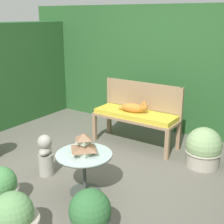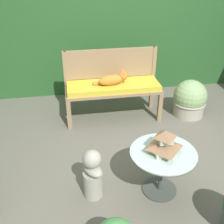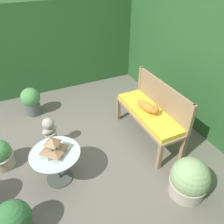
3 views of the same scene
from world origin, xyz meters
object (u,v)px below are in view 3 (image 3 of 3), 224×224
object	(u,v)px
cat	(148,107)
garden_bust	(50,133)
pagoda_birdhouse	(54,147)
potted_plant_hedge_corner	(189,180)
garden_bench	(149,115)
potted_plant_table_far	(14,222)
patio_table	(56,159)
potted_plant_table_near	(31,101)

from	to	relation	value
cat	garden_bust	bearing A→B (deg)	-117.51
garden_bust	pagoda_birdhouse	bearing A→B (deg)	58.94
potted_plant_hedge_corner	garden_bench	bearing A→B (deg)	174.37
pagoda_birdhouse	potted_plant_table_far	bearing A→B (deg)	-47.42
potted_plant_table_far	garden_bench	bearing A→B (deg)	109.75
garden_bench	patio_table	xyz separation A→B (m)	(0.23, -1.59, -0.08)
garden_bust	cat	bearing A→B (deg)	135.91
pagoda_birdhouse	potted_plant_hedge_corner	size ratio (longest dim) A/B	0.50
cat	potted_plant_table_near	size ratio (longest dim) A/B	0.89
potted_plant_table_near	cat	bearing A→B (deg)	46.51
garden_bench	pagoda_birdhouse	distance (m)	1.61
garden_bench	patio_table	world-z (taller)	garden_bench
cat	potted_plant_hedge_corner	distance (m)	1.23
cat	pagoda_birdhouse	size ratio (longest dim) A/B	1.78
garden_bench	cat	xyz separation A→B (m)	(-0.00, -0.03, 0.16)
garden_bench	potted_plant_hedge_corner	xyz separation A→B (m)	(1.17, -0.12, -0.22)
garden_bench	garden_bust	xyz separation A→B (m)	(-0.47, -1.54, -0.20)
patio_table	potted_plant_table_far	bearing A→B (deg)	-47.42
potted_plant_hedge_corner	potted_plant_table_near	bearing A→B (deg)	-150.34
patio_table	pagoda_birdhouse	distance (m)	0.22
cat	potted_plant_table_near	bearing A→B (deg)	-143.66
pagoda_birdhouse	garden_bust	size ratio (longest dim) A/B	0.50
cat	potted_plant_hedge_corner	bearing A→B (deg)	-14.39
potted_plant_hedge_corner	potted_plant_table_far	world-z (taller)	potted_plant_hedge_corner
garden_bench	pagoda_birdhouse	bearing A→B (deg)	-81.87
garden_bench	pagoda_birdhouse	xyz separation A→B (m)	(0.23, -1.59, 0.14)
potted_plant_hedge_corner	potted_plant_table_near	world-z (taller)	potted_plant_table_near
potted_plant_table_near	garden_bench	bearing A→B (deg)	46.98
garden_bust	potted_plant_hedge_corner	distance (m)	2.17
cat	garden_bust	world-z (taller)	cat
garden_bench	potted_plant_table_far	world-z (taller)	garden_bench
garden_bust	potted_plant_hedge_corner	size ratio (longest dim) A/B	1.00
garden_bench	potted_plant_hedge_corner	world-z (taller)	potted_plant_hedge_corner
patio_table	garden_bench	bearing A→B (deg)	98.13
garden_bench	potted_plant_table_far	bearing A→B (deg)	-70.25
pagoda_birdhouse	potted_plant_hedge_corner	distance (m)	1.78
potted_plant_table_near	potted_plant_table_far	distance (m)	2.40
potted_plant_table_far	pagoda_birdhouse	bearing A→B (deg)	132.58
garden_bench	potted_plant_hedge_corner	distance (m)	1.19
patio_table	pagoda_birdhouse	xyz separation A→B (m)	(0.00, 0.00, 0.22)
patio_table	garden_bust	distance (m)	0.71
potted_plant_hedge_corner	potted_plant_table_far	distance (m)	2.12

